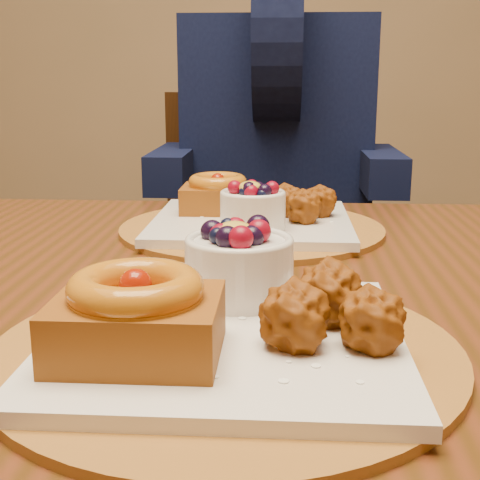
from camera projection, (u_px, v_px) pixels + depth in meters
The scene contains 5 objects.
dining_table at pixel (242, 339), 0.77m from camera, with size 1.60×0.90×0.76m.
place_setting_near at pixel (222, 318), 0.54m from camera, with size 0.38×0.38×0.09m.
place_setting_far at pixel (250, 216), 0.96m from camera, with size 0.38×0.38×0.09m.
chair_far at pixel (231, 272), 1.60m from camera, with size 0.57×0.57×0.93m.
diner at pixel (277, 106), 1.51m from camera, with size 0.52×0.50×0.85m.
Camera 1 is at (0.15, -0.75, 0.98)m, focal length 50.00 mm.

